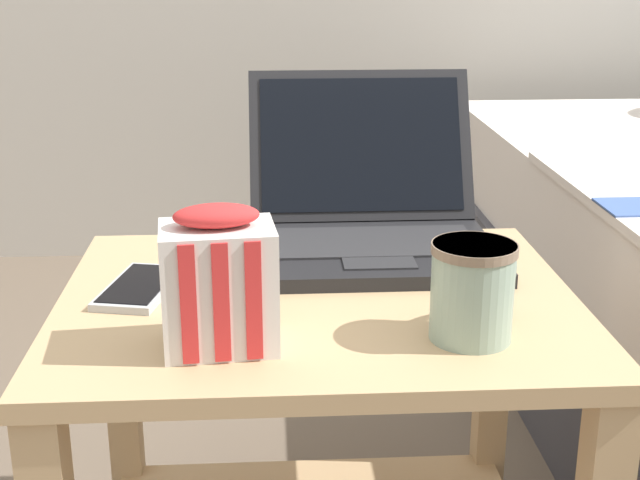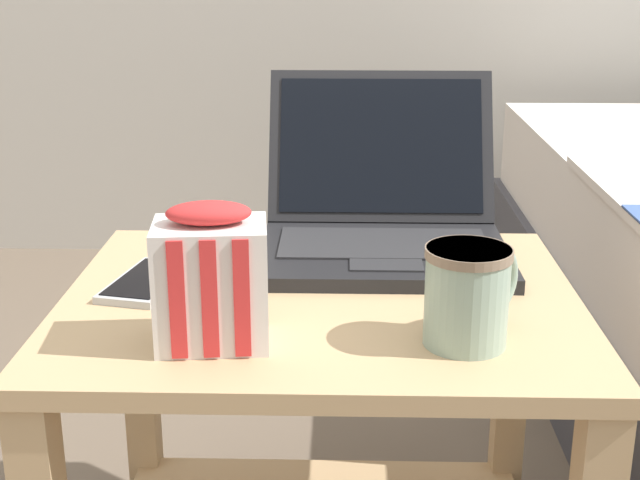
% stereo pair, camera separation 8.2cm
% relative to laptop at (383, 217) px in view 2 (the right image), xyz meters
% --- Properties ---
extents(bedside_table, '(0.60, 0.49, 0.49)m').
position_rel_laptop_xyz_m(bedside_table, '(-0.08, -0.17, -0.22)').
color(bedside_table, tan).
rests_on(bedside_table, ground_plane).
extents(laptop, '(0.32, 0.33, 0.22)m').
position_rel_laptop_xyz_m(laptop, '(0.00, 0.00, 0.00)').
color(laptop, black).
rests_on(laptop, bedside_table).
extents(mug_front_left, '(0.11, 0.11, 0.10)m').
position_rel_laptop_xyz_m(mug_front_left, '(0.07, -0.30, 0.01)').
color(mug_front_left, '#8CA593').
rests_on(mug_front_left, bedside_table).
extents(snack_bag, '(0.12, 0.09, 0.15)m').
position_rel_laptop_xyz_m(snack_bag, '(-0.19, -0.31, 0.02)').
color(snack_bag, silver).
rests_on(snack_bag, bedside_table).
extents(cell_phone, '(0.10, 0.15, 0.01)m').
position_rel_laptop_xyz_m(cell_phone, '(-0.29, -0.15, -0.04)').
color(cell_phone, '#B7BABC').
rests_on(cell_phone, bedside_table).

